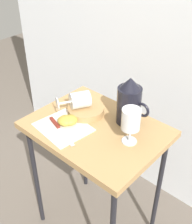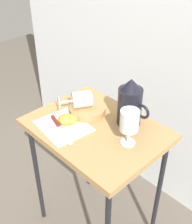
{
  "view_description": "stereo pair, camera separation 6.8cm",
  "coord_description": "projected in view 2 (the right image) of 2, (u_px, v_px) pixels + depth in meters",
  "views": [
    {
      "loc": [
        0.68,
        -0.76,
        1.51
      ],
      "look_at": [
        0.0,
        0.0,
        0.8
      ],
      "focal_mm": 46.49,
      "sensor_mm": 36.0,
      "label": 1
    },
    {
      "loc": [
        0.73,
        -0.71,
        1.51
      ],
      "look_at": [
        0.0,
        0.0,
        0.8
      ],
      "focal_mm": 46.49,
      "sensor_mm": 36.0,
      "label": 2
    }
  ],
  "objects": [
    {
      "name": "pitcher",
      "position": [
        130.0,
        106.0,
        1.26
      ],
      "size": [
        0.16,
        0.11,
        0.22
      ],
      "color": "black",
      "rests_on": "table"
    },
    {
      "name": "table",
      "position": [
        96.0,
        140.0,
        1.33
      ],
      "size": [
        0.6,
        0.45,
        0.72
      ],
      "color": "#AD8451",
      "rests_on": "ground_plane"
    },
    {
      "name": "basket_tray",
      "position": [
        87.0,
        110.0,
        1.37
      ],
      "size": [
        0.17,
        0.17,
        0.03
      ],
      "primitive_type": "cylinder",
      "color": "#AD8451",
      "rests_on": "table"
    },
    {
      "name": "wine_glass_upright",
      "position": [
        129.0,
        122.0,
        1.14
      ],
      "size": [
        0.08,
        0.08,
        0.16
      ],
      "color": "silver",
      "rests_on": "table"
    },
    {
      "name": "ground_plane",
      "position": [
        96.0,
        224.0,
        1.7
      ],
      "size": [
        6.0,
        6.0,
        0.0
      ],
      "primitive_type": "plane",
      "color": "#665B51"
    },
    {
      "name": "knife",
      "position": [
        58.0,
        125.0,
        1.28
      ],
      "size": [
        0.21,
        0.08,
        0.01
      ],
      "color": "silver",
      "rests_on": "linen_napkin"
    },
    {
      "name": "linen_napkin",
      "position": [
        63.0,
        126.0,
        1.29
      ],
      "size": [
        0.25,
        0.22,
        0.0
      ],
      "primitive_type": "cube",
      "rotation": [
        0.0,
        0.0,
        -0.12
      ],
      "color": "silver",
      "rests_on": "table"
    },
    {
      "name": "wine_glass_tipped_near",
      "position": [
        81.0,
        99.0,
        1.34
      ],
      "size": [
        0.13,
        0.17,
        0.08
      ],
      "color": "silver",
      "rests_on": "basket_tray"
    },
    {
      "name": "apple_half_right",
      "position": [
        66.0,
        119.0,
        1.3
      ],
      "size": [
        0.07,
        0.07,
        0.04
      ],
      "primitive_type": "ellipsoid",
      "color": "#B29938",
      "rests_on": "linen_napkin"
    },
    {
      "name": "apple_half_left",
      "position": [
        70.0,
        119.0,
        1.3
      ],
      "size": [
        0.07,
        0.07,
        0.04
      ],
      "primitive_type": "ellipsoid",
      "color": "#B29938",
      "rests_on": "linen_napkin"
    },
    {
      "name": "curtain_drape",
      "position": [
        167.0,
        54.0,
        1.46
      ],
      "size": [
        2.4,
        0.03,
        1.83
      ],
      "primitive_type": "cube",
      "color": "white",
      "rests_on": "ground_plane"
    }
  ]
}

